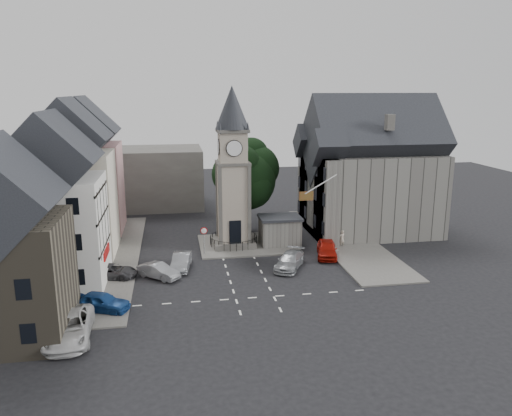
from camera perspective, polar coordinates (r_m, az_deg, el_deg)
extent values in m
plane|color=black|center=(44.64, -1.31, -7.41)|extent=(120.00, 120.00, 0.00)
cube|color=#595651|center=(50.29, -16.64, -5.48)|extent=(6.00, 30.00, 0.14)
cube|color=#595651|center=(54.79, 10.00, -3.55)|extent=(6.00, 26.00, 0.14)
cube|color=#595651|center=(52.30, -0.95, -4.16)|extent=(10.00, 8.00, 0.16)
cube|color=silver|center=(39.61, -0.14, -10.20)|extent=(20.00, 8.00, 0.01)
cube|color=#4C4944|center=(52.02, -2.58, -3.95)|extent=(4.20, 4.20, 0.70)
torus|color=black|center=(51.81, -2.59, -3.18)|extent=(4.86, 4.86, 0.06)
cube|color=#A09481|center=(50.89, -2.64, 0.73)|extent=(3.00, 3.00, 8.00)
cube|color=black|center=(50.20, -2.40, -2.75)|extent=(1.20, 0.25, 2.40)
cube|color=#4C4944|center=(50.17, -2.69, 5.19)|extent=(3.30, 3.30, 0.25)
cube|color=#A09481|center=(49.96, -2.71, 7.00)|extent=(2.70, 2.70, 3.20)
cylinder|color=white|center=(48.58, -2.50, 6.82)|extent=(1.50, 0.12, 1.50)
cube|color=#4C4944|center=(49.81, -2.73, 8.83)|extent=(3.10, 3.10, 0.30)
cone|color=black|center=(49.68, -2.76, 11.42)|extent=(3.40, 3.40, 4.20)
cube|color=#615E59|center=(52.02, 2.73, -2.75)|extent=(4.00, 3.00, 2.80)
cube|color=black|center=(51.61, 2.75, -1.09)|extent=(4.30, 3.30, 0.25)
cylinder|color=black|center=(56.55, -1.22, -0.57)|extent=(0.70, 0.70, 4.40)
cylinder|color=black|center=(49.10, -5.95, -3.98)|extent=(0.10, 0.10, 2.50)
cone|color=#A50C0C|center=(48.65, -5.98, -2.61)|extent=(0.70, 0.06, 0.70)
cone|color=white|center=(48.63, -5.98, -2.61)|extent=(0.54, 0.04, 0.54)
cube|color=tan|center=(59.09, -18.72, 2.11)|extent=(7.50, 7.00, 10.00)
cube|color=#F3E8CB|center=(51.37, -20.06, 0.38)|extent=(7.50, 7.00, 10.00)
cube|color=silver|center=(43.88, -21.82, -2.59)|extent=(7.50, 7.00, 9.00)
cube|color=#484136|center=(36.14, -27.00, -7.30)|extent=(8.00, 7.00, 8.00)
cube|color=#4C4944|center=(70.56, -14.39, 3.32)|extent=(20.00, 10.00, 8.00)
cube|color=#615E59|center=(57.84, 12.93, 1.74)|extent=(14.00, 10.00, 9.00)
cube|color=#615E59|center=(52.52, 8.11, 0.78)|extent=(1.60, 4.40, 9.00)
cube|color=#615E59|center=(59.08, 6.07, 2.25)|extent=(1.60, 4.40, 9.00)
cube|color=#615E59|center=(55.67, 6.61, -2.75)|extent=(0.40, 16.00, 0.90)
cylinder|color=white|center=(48.22, 7.41, 2.71)|extent=(3.17, 0.10, 1.89)
plane|color=#B21414|center=(48.05, 5.78, 1.37)|extent=(1.40, 0.00, 1.40)
imported|color=navy|center=(38.81, -17.28, -10.21)|extent=(4.56, 3.13, 1.44)
imported|color=#919398|center=(44.02, -11.09, -7.08)|extent=(3.89, 3.58, 1.30)
imported|color=#333336|center=(44.95, -16.20, -6.98)|extent=(4.82, 3.16, 1.23)
imported|color=gray|center=(45.90, -8.53, -6.03)|extent=(2.14, 4.47, 1.41)
imported|color=#9DA1A5|center=(45.61, 3.86, -6.04)|extent=(4.01, 5.18, 1.40)
imported|color=#A11208|center=(48.97, 8.09, -4.65)|extent=(3.00, 4.96, 1.58)
imported|color=silver|center=(35.40, -20.60, -12.63)|extent=(3.16, 6.23, 1.69)
imported|color=#A89C8B|center=(52.05, 9.79, -3.48)|extent=(0.78, 0.66, 1.82)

